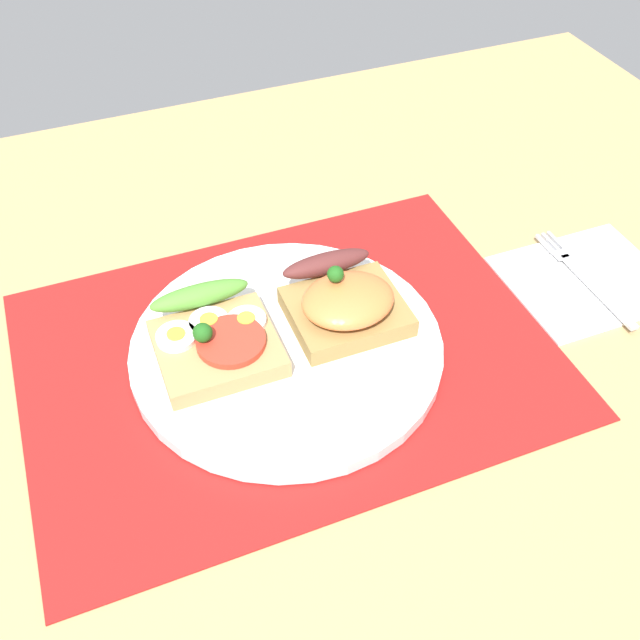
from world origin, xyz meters
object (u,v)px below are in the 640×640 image
Objects in this scene: plate at (287,347)px; sandwich_egg_tomato at (215,337)px; napkin at (586,279)px; fork at (582,275)px; sandwich_salmon at (344,300)px.

sandwich_egg_tomato is at bearing 165.09° from plate.
napkin is 1.03× the size of fork.
fork reaches higher than napkin.
sandwich_salmon is (5.59, 1.10, 2.57)cm from plate.
sandwich_salmon is at bearing 173.54° from napkin.
plate is 1.85× the size of fork.
plate is 28.76cm from fork.
plate reaches higher than napkin.
sandwich_salmon is at bearing -2.02° from sandwich_egg_tomato.
plate is at bearing 177.29° from fork.
sandwich_egg_tomato is at bearing 175.25° from fork.
plate is 29.22cm from napkin.
sandwich_salmon reaches higher than napkin.
sandwich_salmon is at bearing 173.93° from fork.
sandwich_salmon reaches higher than fork.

